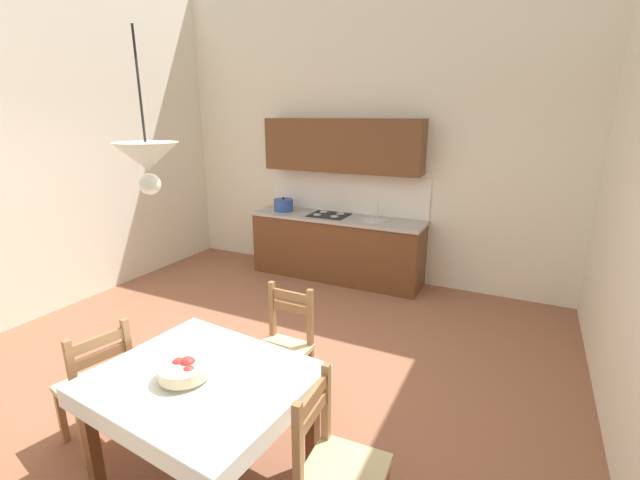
{
  "coord_description": "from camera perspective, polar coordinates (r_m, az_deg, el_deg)",
  "views": [
    {
      "loc": [
        2.09,
        -2.62,
        2.24
      ],
      "look_at": [
        0.22,
        1.18,
        1.0
      ],
      "focal_mm": 23.97,
      "sensor_mm": 36.0,
      "label": 1
    }
  ],
  "objects": [
    {
      "name": "dining_chair_tv_side",
      "position": [
        3.46,
        -27.58,
        -17.02
      ],
      "size": [
        0.5,
        0.5,
        0.93
      ],
      "color": "#D1BC89",
      "rests_on": "ground_plane"
    },
    {
      "name": "dining_chair_kitchen_side",
      "position": [
        3.55,
        -5.03,
        -14.16
      ],
      "size": [
        0.43,
        0.43,
        0.93
      ],
      "color": "#D1BC89",
      "rests_on": "ground_plane"
    },
    {
      "name": "kitchen_cabinetry",
      "position": [
        5.95,
        2.36,
        2.86
      ],
      "size": [
        2.43,
        0.63,
        2.2
      ],
      "color": "brown",
      "rests_on": "ground_plane"
    },
    {
      "name": "wall_left",
      "position": [
        5.6,
        -36.6,
        11.0
      ],
      "size": [
        0.12,
        6.49,
        4.05
      ],
      "primitive_type": "cube",
      "color": "silver",
      "rests_on": "ground_plane"
    },
    {
      "name": "dining_chair_window_side",
      "position": [
        2.56,
        2.27,
        -28.19
      ],
      "size": [
        0.44,
        0.44,
        0.93
      ],
      "color": "#D1BC89",
      "rests_on": "ground_plane"
    },
    {
      "name": "dining_table",
      "position": [
        2.82,
        -15.47,
        -19.25
      ],
      "size": [
        1.31,
        1.13,
        0.75
      ],
      "color": "brown",
      "rests_on": "ground_plane"
    },
    {
      "name": "ground_plane",
      "position": [
        4.06,
        -10.73,
        -18.32
      ],
      "size": [
        6.19,
        6.49,
        0.1
      ],
      "primitive_type": "cube",
      "color": "#935B42"
    },
    {
      "name": "wall_back",
      "position": [
        6.01,
        6.0,
        14.18
      ],
      "size": [
        6.19,
        0.12,
        4.05
      ],
      "primitive_type": "cube",
      "color": "silver",
      "rests_on": "ground_plane"
    },
    {
      "name": "pendant_lamp",
      "position": [
        2.36,
        -22.08,
        10.05
      ],
      "size": [
        0.32,
        0.32,
        0.8
      ],
      "color": "black"
    },
    {
      "name": "fruit_bowl",
      "position": [
        2.72,
        -17.62,
        -16.14
      ],
      "size": [
        0.3,
        0.3,
        0.12
      ],
      "color": "beige",
      "rests_on": "dining_table"
    }
  ]
}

